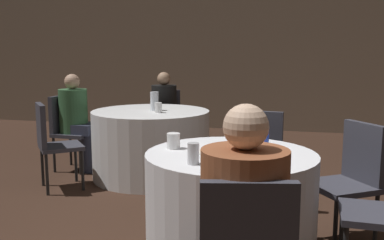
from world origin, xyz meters
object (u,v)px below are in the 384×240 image
Objects in this scene: chair_near_north at (258,153)px; soda_can_silver at (193,154)px; chair_near_northeast at (352,172)px; person_green_jacket at (79,123)px; table_near at (230,210)px; chair_far_southwest at (51,138)px; soda_can_red at (242,140)px; table_far at (151,144)px; chair_far_west at (67,125)px; pizza_plate_near at (215,151)px; bottle_far at (154,101)px; person_floral_shirt at (242,225)px; chair_far_north at (165,116)px; soda_can_blue at (264,136)px; person_black_shirt at (163,115)px.

soda_can_silver is at bearing 84.01° from chair_near_north.
person_green_jacket is at bearing 31.25° from chair_near_northeast.
table_near is at bearing 62.29° from soda_can_silver.
chair_far_southwest is 7.17× the size of soda_can_red.
person_green_jacket is (-2.83, 1.34, 0.04)m from chair_near_northeast.
soda_can_silver and soda_can_red have the same top height.
table_far is 1.07m from chair_far_west.
person_green_jacket reaches higher than chair_near_northeast.
pizza_plate_near is 1.17× the size of bottle_far.
person_floral_shirt is 9.45× the size of soda_can_silver.
table_far is 0.91m from person_green_jacket.
chair_far_southwest is (-2.76, 0.62, 0.00)m from chair_near_northeast.
table_near is at bearing -115.48° from soda_can_red.
bottle_far reaches higher than pizza_plate_near.
pizza_plate_near is (-0.89, -0.53, 0.22)m from chair_near_northeast.
table_near is 2.77m from person_green_jacket.
chair_far_north is 2.97m from soda_can_blue.
pizza_plate_near is (1.20, -2.87, 0.22)m from chair_far_north.
person_green_jacket reaches higher than chair_far_west.
soda_can_red is at bearing -126.26° from soda_can_blue.
chair_far_west is 4.25× the size of bottle_far.
chair_far_southwest is at bearing 140.77° from soda_can_silver.
pizza_plate_near is (1.05, -1.82, 0.38)m from table_far.
pizza_plate_near is at bearing 51.56° from chair_far_west.
table_near is 1.23× the size of chair_near_north.
chair_near_northeast is 3.13m from chair_far_north.
chair_far_west is at bearing 176.50° from table_far.
chair_near_north is at bearing 80.37° from person_floral_shirt.
chair_far_southwest reaches higher than pizza_plate_near.
chair_far_west reaches higher than table_far.
table_near is at bearing 90.00° from chair_near_north.
chair_far_southwest is 0.77× the size of person_green_jacket.
chair_far_west is 3.63× the size of pizza_plate_near.
person_floral_shirt is (2.13, -1.92, 0.07)m from chair_far_southwest.
person_floral_shirt is 1.09m from soda_can_blue.
table_near is at bearing 90.00° from chair_near_northeast.
chair_far_southwest is 2.32m from soda_can_blue.
person_black_shirt is (0.02, -0.16, 0.04)m from chair_far_north.
table_far is 1.47× the size of chair_far_southwest.
pizza_plate_near is 0.42m from soda_can_blue.
person_floral_shirt is 9.45× the size of soda_can_red.
person_black_shirt is 2.91m from soda_can_red.
table_near is 4.48× the size of pizza_plate_near.
soda_can_red is at bearing 39.77° from pizza_plate_near.
bottle_far reaches higher than table_near.
chair_far_southwest is 0.76× the size of person_floral_shirt.
table_near is 1.23× the size of chair_far_north.
chair_near_northeast is at bearing 41.22° from soda_can_silver.
chair_near_northeast is at bearing 52.35° from person_floral_shirt.
bottle_far is at bearing 91.60° from chair_far_west.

